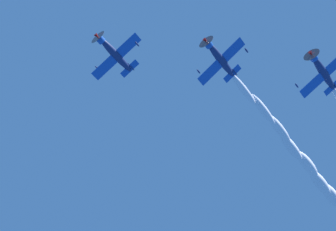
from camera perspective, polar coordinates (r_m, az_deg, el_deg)
airplane_lead at (r=62.83m, az=-7.78°, el=8.89°), size 8.69×8.43×3.59m
airplane_left_wingman at (r=62.63m, az=7.54°, el=8.22°), size 8.45×8.42×4.11m
airplane_right_wingman at (r=66.20m, az=21.55°, el=5.97°), size 8.66×8.39×3.41m
smoke_trail_left_wingman at (r=79.23m, az=19.32°, el=-6.56°), size 19.58×36.16×4.39m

